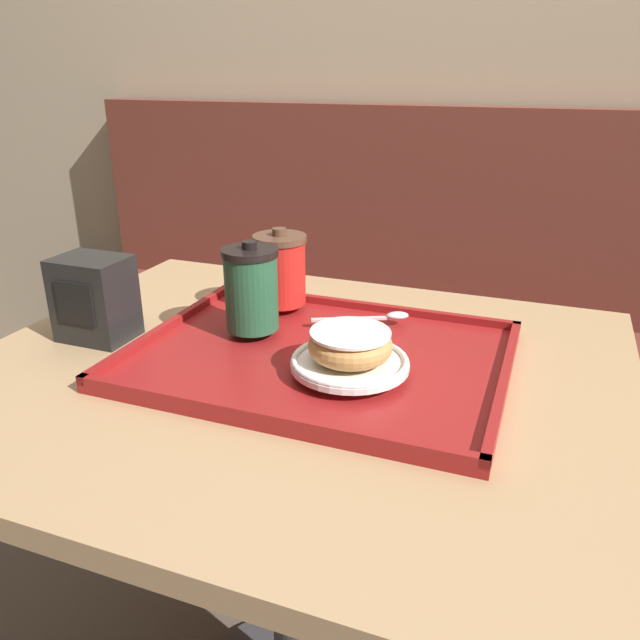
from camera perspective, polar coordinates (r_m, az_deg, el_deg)
The scene contains 10 objects.
wall_behind at distance 1.85m, azimuth 12.17°, elevation 24.98°, with size 8.00×0.05×2.40m.
booth_bench at distance 1.84m, azimuth 2.47°, elevation -2.89°, with size 1.70×0.44×1.00m.
cafe_table at distance 0.96m, azimuth -2.38°, elevation -13.10°, with size 0.91×0.78×0.71m.
serving_tray at distance 0.88m, azimuth -0.00°, elevation -3.41°, with size 0.52×0.39×0.02m.
coffee_cup_front at distance 0.92m, azimuth -6.30°, elevation 2.89°, with size 0.08×0.08×0.13m.
coffee_cup_rear at distance 1.02m, azimuth -3.66°, elevation 4.67°, with size 0.09×0.09×0.13m.
plate_with_chocolate_donut at distance 0.82m, azimuth 2.74°, elevation -3.86°, with size 0.16×0.16×0.01m.
donut_chocolate_glazed at distance 0.81m, azimuth 2.78°, elevation -2.23°, with size 0.11×0.11×0.04m.
spoon at distance 0.97m, azimuth 5.76°, elevation 0.32°, with size 0.14×0.08×0.01m.
napkin_dispenser at distance 1.00m, azimuth -19.92°, elevation 1.86°, with size 0.11×0.08×0.13m.
Camera 1 is at (0.32, -0.72, 1.09)m, focal length 35.00 mm.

